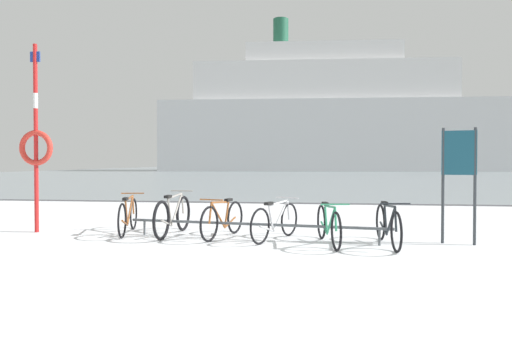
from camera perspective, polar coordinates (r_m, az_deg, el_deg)
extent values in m
cube|color=white|center=(4.38, -5.82, -18.05)|extent=(80.00, 22.00, 0.08)
cube|color=gray|center=(70.05, 6.45, -0.04)|extent=(80.00, 110.00, 0.08)
cube|color=#47474C|center=(15.13, 3.65, -4.24)|extent=(80.00, 0.50, 0.05)
cylinder|color=#4C5156|center=(8.07, -0.26, -6.83)|extent=(4.78, 0.67, 0.05)
cylinder|color=#4C5156|center=(8.89, -13.98, -7.03)|extent=(0.04, 0.04, 0.28)
cylinder|color=#4C5156|center=(7.83, 15.41, -8.16)|extent=(0.04, 0.04, 0.28)
torus|color=black|center=(9.61, -15.29, -5.33)|extent=(0.17, 0.64, 0.64)
torus|color=black|center=(8.57, -16.65, -6.12)|extent=(0.17, 0.64, 0.64)
cylinder|color=brown|center=(9.26, -15.70, -4.85)|extent=(0.15, 0.56, 0.55)
cylinder|color=brown|center=(8.93, -16.14, -5.22)|extent=(0.07, 0.20, 0.49)
cylinder|color=brown|center=(9.16, -15.81, -3.41)|extent=(0.18, 0.69, 0.08)
cylinder|color=brown|center=(8.80, -16.33, -6.41)|extent=(0.13, 0.46, 0.18)
cylinder|color=brown|center=(9.56, -15.34, -4.23)|extent=(0.06, 0.12, 0.39)
cube|color=black|center=(8.82, -16.26, -3.47)|extent=(0.12, 0.21, 0.05)
cylinder|color=brown|center=(9.50, -15.40, -2.81)|extent=(0.46, 0.12, 0.02)
torus|color=black|center=(9.21, -9.23, -5.39)|extent=(0.10, 0.71, 0.71)
torus|color=black|center=(8.20, -11.92, -6.21)|extent=(0.10, 0.71, 0.71)
cylinder|color=gray|center=(8.87, -10.04, -4.83)|extent=(0.08, 0.58, 0.59)
cylinder|color=gray|center=(8.54, -10.91, -5.23)|extent=(0.05, 0.20, 0.53)
cylinder|color=gray|center=(8.77, -10.24, -3.20)|extent=(0.09, 0.72, 0.08)
cylinder|color=gray|center=(8.42, -11.29, -6.56)|extent=(0.07, 0.48, 0.19)
cylinder|color=gray|center=(9.15, -9.32, -4.14)|extent=(0.04, 0.12, 0.42)
cube|color=black|center=(8.43, -11.12, -3.27)|extent=(0.09, 0.21, 0.05)
cylinder|color=gray|center=(9.09, -9.42, -2.57)|extent=(0.46, 0.06, 0.02)
torus|color=black|center=(7.90, -5.96, -6.77)|extent=(0.22, 0.61, 0.63)
torus|color=black|center=(8.78, -2.68, -5.96)|extent=(0.22, 0.61, 0.63)
cylinder|color=brown|center=(8.16, -4.81, -5.71)|extent=(0.19, 0.52, 0.53)
cylinder|color=brown|center=(8.46, -3.75, -5.62)|extent=(0.09, 0.19, 0.48)
cylinder|color=brown|center=(8.21, -4.56, -4.04)|extent=(0.22, 0.64, 0.08)
cylinder|color=brown|center=(8.60, -3.32, -6.59)|extent=(0.16, 0.43, 0.18)
cylinder|color=brown|center=(7.90, -5.83, -5.42)|extent=(0.07, 0.12, 0.37)
cube|color=black|center=(8.49, -3.51, -3.74)|extent=(0.13, 0.21, 0.05)
cylinder|color=brown|center=(7.91, -5.69, -3.71)|extent=(0.45, 0.15, 0.02)
torus|color=black|center=(8.51, 4.25, -6.22)|extent=(0.29, 0.58, 0.62)
torus|color=black|center=(7.61, 0.52, -7.09)|extent=(0.29, 0.58, 0.62)
cylinder|color=silver|center=(8.20, 3.13, -5.70)|extent=(0.26, 0.51, 0.53)
cylinder|color=silver|center=(7.91, 1.92, -6.12)|extent=(0.11, 0.19, 0.47)
cylinder|color=silver|center=(8.10, 2.86, -4.14)|extent=(0.32, 0.64, 0.08)
cylinder|color=silver|center=(7.80, 1.39, -7.40)|extent=(0.22, 0.43, 0.17)
cylinder|color=silver|center=(8.45, 4.12, -5.02)|extent=(0.08, 0.12, 0.37)
cube|color=black|center=(7.81, 1.63, -4.21)|extent=(0.16, 0.22, 0.05)
cylinder|color=silver|center=(8.40, 4.00, -3.47)|extent=(0.43, 0.22, 0.02)
torus|color=black|center=(7.17, 10.16, -7.61)|extent=(0.16, 0.62, 0.62)
torus|color=black|center=(8.23, 8.30, -6.48)|extent=(0.16, 0.62, 0.62)
cylinder|color=#2D8C60|center=(7.50, 9.50, -6.36)|extent=(0.14, 0.57, 0.53)
cylinder|color=#2D8C60|center=(7.85, 8.90, -6.19)|extent=(0.07, 0.20, 0.47)
cylinder|color=#2D8C60|center=(7.55, 9.36, -4.56)|extent=(0.17, 0.71, 0.08)
cylinder|color=#2D8C60|center=(8.01, 8.65, -7.19)|extent=(0.13, 0.48, 0.17)
cylinder|color=#2D8C60|center=(7.19, 10.08, -6.13)|extent=(0.06, 0.12, 0.37)
cube|color=black|center=(7.90, 8.77, -4.17)|extent=(0.12, 0.21, 0.05)
cylinder|color=#2D8C60|center=(7.20, 10.01, -4.26)|extent=(0.46, 0.11, 0.02)
torus|color=black|center=(7.27, 17.40, -7.45)|extent=(0.08, 0.64, 0.64)
torus|color=black|center=(8.32, 15.54, -6.35)|extent=(0.08, 0.64, 0.64)
cylinder|color=#1E2328|center=(7.59, 16.74, -6.19)|extent=(0.08, 0.57, 0.55)
cylinder|color=#1E2328|center=(7.94, 16.14, -6.04)|extent=(0.05, 0.20, 0.49)
cylinder|color=#1E2328|center=(7.65, 16.61, -4.35)|extent=(0.09, 0.71, 0.08)
cylinder|color=#1E2328|center=(8.11, 15.89, -7.07)|extent=(0.07, 0.48, 0.18)
cylinder|color=#1E2328|center=(7.28, 17.33, -5.94)|extent=(0.04, 0.12, 0.38)
cube|color=black|center=(7.99, 16.02, -3.99)|extent=(0.09, 0.21, 0.05)
cylinder|color=#1E2328|center=(7.30, 17.26, -4.04)|extent=(0.46, 0.06, 0.02)
cylinder|color=#33383D|center=(8.32, 22.66, -1.79)|extent=(0.05, 0.05, 1.97)
cylinder|color=#33383D|center=(8.35, 26.06, -1.81)|extent=(0.05, 0.05, 1.97)
cube|color=navy|center=(8.32, 24.40, 2.07)|extent=(0.54, 0.17, 0.75)
cylinder|color=red|center=(9.89, -26.17, 3.68)|extent=(0.08, 0.08, 3.71)
cylinder|color=white|center=(9.95, -26.21, 7.95)|extent=(0.09, 0.09, 0.30)
torus|color=red|center=(9.88, -26.16, 2.60)|extent=(0.70, 0.11, 0.70)
cube|color=navy|center=(10.09, -26.25, 12.83)|extent=(0.20, 0.03, 0.20)
cube|color=silver|center=(69.11, 9.35, 4.17)|extent=(50.28, 15.46, 10.13)
cube|color=white|center=(69.87, 8.34, 10.62)|extent=(37.78, 12.87, 5.57)
cube|color=white|center=(70.68, 8.35, 13.98)|extent=(22.80, 10.16, 2.84)
cylinder|color=#1E593F|center=(71.43, 3.16, 16.92)|extent=(2.31, 2.31, 4.56)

